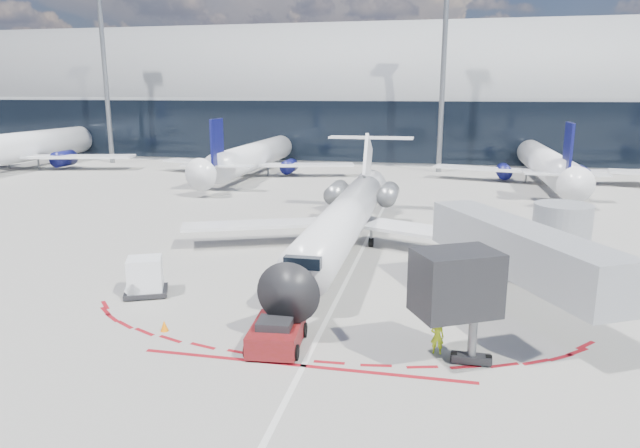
% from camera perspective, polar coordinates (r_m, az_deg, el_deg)
% --- Properties ---
extents(ground, '(260.00, 260.00, 0.00)m').
position_cam_1_polar(ground, '(34.54, 2.80, -5.42)').
color(ground, gray).
rests_on(ground, ground).
extents(apron_centerline, '(0.25, 40.00, 0.01)m').
position_cam_1_polar(apron_centerline, '(36.42, 3.30, -4.42)').
color(apron_centerline, silver).
rests_on(apron_centerline, ground).
extents(apron_stop_bar, '(14.00, 0.25, 0.01)m').
position_cam_1_polar(apron_stop_bar, '(24.11, -1.69, -13.99)').
color(apron_stop_bar, maroon).
rests_on(apron_stop_bar, ground).
extents(terminal_building, '(150.00, 24.15, 24.00)m').
position_cam_1_polar(terminal_building, '(97.47, 9.07, 11.58)').
color(terminal_building, gray).
rests_on(terminal_building, ground).
extents(jet_bridge, '(10.03, 15.20, 4.90)m').
position_cam_1_polar(jet_bridge, '(30.76, 20.26, -2.73)').
color(jet_bridge, gray).
rests_on(jet_bridge, ground).
extents(light_mast_west, '(0.70, 0.70, 25.00)m').
position_cam_1_polar(light_mast_west, '(94.68, -20.64, 13.29)').
color(light_mast_west, slate).
rests_on(light_mast_west, ground).
extents(light_mast_centre, '(0.70, 0.70, 25.00)m').
position_cam_1_polar(light_mast_centre, '(80.35, 12.18, 13.98)').
color(light_mast_centre, slate).
rests_on(light_mast_centre, ground).
extents(regional_jet, '(24.26, 29.92, 7.49)m').
position_cam_1_polar(regional_jet, '(39.66, 2.69, 0.79)').
color(regional_jet, white).
rests_on(regional_jet, ground).
extents(pushback_tug, '(2.55, 5.47, 1.40)m').
position_cam_1_polar(pushback_tug, '(25.53, -4.37, -10.88)').
color(pushback_tug, '#5E110D').
rests_on(pushback_tug, ground).
extents(ramp_worker, '(0.58, 0.40, 1.56)m').
position_cam_1_polar(ramp_worker, '(25.30, 11.65, -10.97)').
color(ramp_worker, '#D6FC1A').
rests_on(ramp_worker, ground).
extents(uld_container, '(2.85, 2.68, 2.13)m').
position_cam_1_polar(uld_container, '(32.83, -17.08, -5.08)').
color(uld_container, black).
rests_on(uld_container, ground).
extents(safety_cone_left, '(0.37, 0.37, 0.52)m').
position_cam_1_polar(safety_cone_left, '(28.12, -15.31, -9.79)').
color(safety_cone_left, orange).
rests_on(safety_cone_left, ground).
extents(bg_airliner_0, '(37.89, 40.12, 12.26)m').
position_cam_1_polar(bg_airliner_0, '(93.29, -27.44, 8.75)').
color(bg_airliner_0, white).
rests_on(bg_airliner_0, ground).
extents(bg_airliner_1, '(30.99, 32.81, 10.02)m').
position_cam_1_polar(bg_airliner_1, '(76.76, -6.53, 8.64)').
color(bg_airliner_1, white).
rests_on(bg_airliner_1, ground).
extents(bg_airliner_2, '(30.74, 32.55, 9.94)m').
position_cam_1_polar(bg_airliner_2, '(74.98, 21.58, 7.67)').
color(bg_airliner_2, white).
rests_on(bg_airliner_2, ground).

